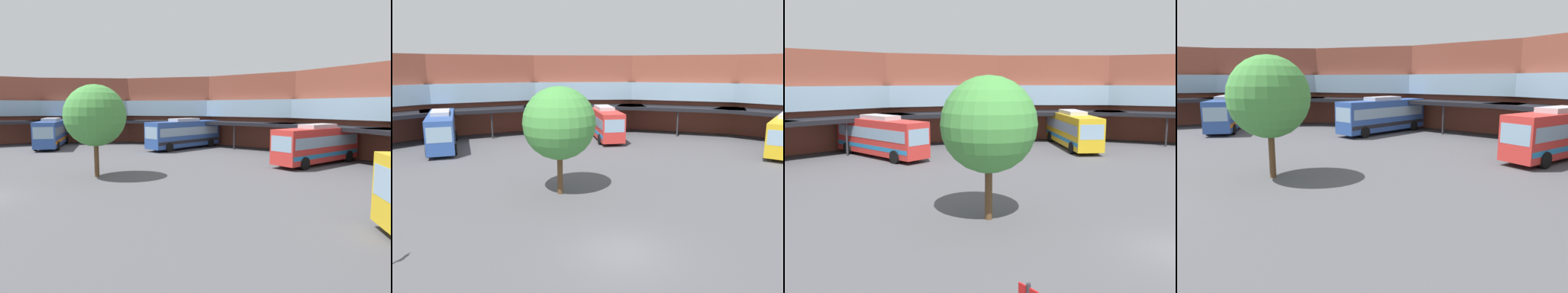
# 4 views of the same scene
# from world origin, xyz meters

# --- Properties ---
(station_building) EXTENTS (79.64, 44.79, 9.61)m
(station_building) POSITION_xyz_m (0.00, 21.42, 4.82)
(station_building) COLOR brown
(station_building) RESTS_ON ground
(bus_1) EXTENTS (3.54, 10.67, 3.74)m
(bus_1) POSITION_xyz_m (2.05, 27.30, 1.89)
(bus_1) COLOR red
(bus_1) RESTS_ON ground
(bus_4) EXTENTS (9.28, 11.05, 3.76)m
(bus_4) POSITION_xyz_m (19.44, 19.27, 1.90)
(bus_4) COLOR gold
(bus_4) RESTS_ON ground
(plaza_tree) EXTENTS (4.68, 4.68, 7.03)m
(plaza_tree) POSITION_xyz_m (-2.88, 8.11, 4.68)
(plaza_tree) COLOR brown
(plaza_tree) RESTS_ON ground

